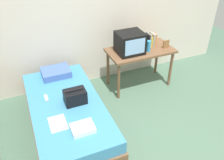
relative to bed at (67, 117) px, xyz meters
The scene contains 14 objects.
ground_plane 1.29m from the bed, 39.82° to the right, with size 8.00×8.00×0.00m, color #4C6B56.
wall_back 1.86m from the bed, 50.64° to the left, with size 5.20×0.10×2.60m, color beige.
bed is the anchor object (origin of this frame).
desk 1.69m from the bed, 23.05° to the left, with size 1.16×0.60×0.73m.
tv 1.58m from the bed, 25.79° to the left, with size 0.44×0.39×0.36m.
water_bottle 1.79m from the bed, 18.63° to the left, with size 0.07×0.07×0.19m, color #3399DB.
book_row 1.97m from the bed, 22.08° to the left, with size 0.17×0.17×0.25m.
picture_frame 2.10m from the bed, 15.20° to the left, with size 0.11×0.02×0.15m, color olive.
pillow 0.82m from the bed, 87.72° to the left, with size 0.45×0.35×0.11m, color #4766AD.
handbag 0.38m from the bed, 16.35° to the right, with size 0.30×0.20×0.22m.
magazine 0.48m from the bed, 117.31° to the right, with size 0.21×0.29×0.01m, color white.
remote_dark 0.61m from the bed, 81.41° to the right, with size 0.04×0.16×0.02m, color black.
remote_silver 0.41m from the bed, 138.34° to the left, with size 0.04×0.14×0.02m, color #B7B7BC.
folded_towel 0.66m from the bed, 83.02° to the right, with size 0.28×0.22×0.07m, color white.
Camera 1 is at (-1.38, -1.84, 2.65)m, focal length 38.69 mm.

